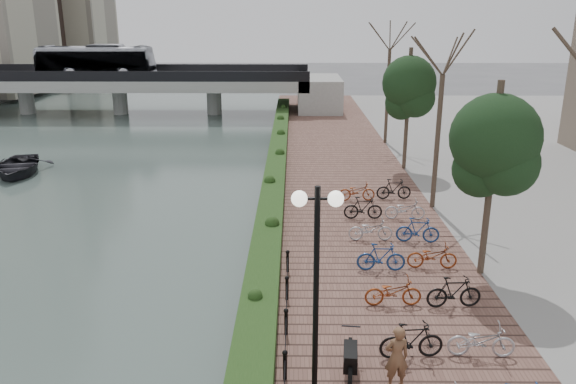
{
  "coord_description": "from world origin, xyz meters",
  "views": [
    {
      "loc": [
        1.59,
        -8.58,
        8.82
      ],
      "look_at": [
        1.37,
        13.38,
        2.0
      ],
      "focal_mm": 35.0,
      "sensor_mm": 36.0,
      "label": 1
    }
  ],
  "objects_px": {
    "lamppost": "(317,259)",
    "pedestrian": "(397,357)",
    "boat": "(17,166)",
    "motorcycle": "(350,356)"
  },
  "relations": [
    {
      "from": "pedestrian",
      "to": "motorcycle",
      "type": "bearing_deg",
      "value": -34.68
    },
    {
      "from": "boat",
      "to": "pedestrian",
      "type": "bearing_deg",
      "value": -60.86
    },
    {
      "from": "lamppost",
      "to": "pedestrian",
      "type": "xyz_separation_m",
      "value": [
        1.95,
        1.08,
        -2.96
      ]
    },
    {
      "from": "boat",
      "to": "motorcycle",
      "type": "bearing_deg",
      "value": -61.73
    },
    {
      "from": "pedestrian",
      "to": "boat",
      "type": "bearing_deg",
      "value": -55.41
    },
    {
      "from": "pedestrian",
      "to": "boat",
      "type": "xyz_separation_m",
      "value": [
        -18.65,
        20.38,
        -0.76
      ]
    },
    {
      "from": "lamppost",
      "to": "motorcycle",
      "type": "distance_m",
      "value": 3.77
    },
    {
      "from": "motorcycle",
      "to": "boat",
      "type": "distance_m",
      "value": 26.57
    },
    {
      "from": "pedestrian",
      "to": "lamppost",
      "type": "bearing_deg",
      "value": 21.19
    },
    {
      "from": "motorcycle",
      "to": "boat",
      "type": "relative_size",
      "value": 0.31
    }
  ]
}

